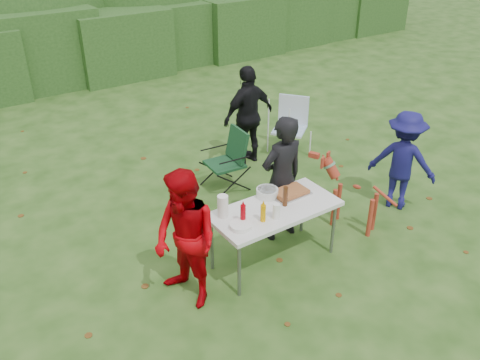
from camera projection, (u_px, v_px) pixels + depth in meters
ground at (256, 271)px, 5.91m from camera, size 80.00×80.00×0.00m
hedge_row at (45, 50)px, 11.26m from camera, size 22.00×1.40×1.70m
shrub_backdrop at (20, 4)px, 12.05m from camera, size 20.00×2.60×3.20m
folding_table at (275, 212)px, 5.77m from camera, size 1.50×0.70×0.74m
person_cook at (282, 179)px, 6.17m from camera, size 0.60×0.40×1.63m
person_red_jacket at (186, 240)px, 5.14m from camera, size 0.72×0.85×1.54m
person_black_puffy at (248, 116)px, 7.99m from camera, size 0.97×0.46×1.61m
child at (403, 161)px, 6.85m from camera, size 0.90×1.04×1.40m
dog at (356, 197)px, 6.49m from camera, size 0.76×1.05×0.93m
camping_chair at (225, 161)px, 7.39m from camera, size 0.62×0.62×0.91m
lawn_chair at (290, 127)px, 8.39m from camera, size 0.80×0.80×0.97m
food_tray at (290, 194)px, 5.99m from camera, size 0.45×0.30×0.02m
focaccia_bread at (290, 192)px, 5.98m from camera, size 0.40×0.26×0.04m
mustard_bottle at (263, 213)px, 5.46m from camera, size 0.06×0.06×0.20m
ketchup_bottle at (243, 214)px, 5.42m from camera, size 0.06×0.06×0.22m
beer_bottle at (285, 196)px, 5.72m from camera, size 0.06×0.06×0.24m
paper_towel_roll at (223, 206)px, 5.52m from camera, size 0.12×0.12×0.26m
cup_stack at (276, 211)px, 5.51m from camera, size 0.08×0.08×0.18m
pasta_bowl at (267, 193)px, 5.93m from camera, size 0.26×0.26×0.10m
plate_stack at (241, 226)px, 5.38m from camera, size 0.24×0.24×0.05m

